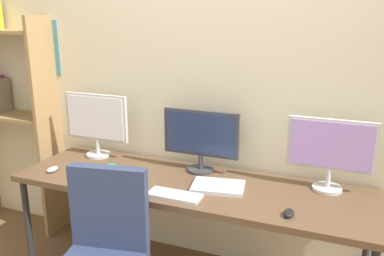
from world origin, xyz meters
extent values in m
cube|color=beige|center=(0.00, 1.02, 1.30)|extent=(4.70, 0.10, 2.60)
cube|color=teal|center=(-1.39, 0.97, 1.52)|extent=(0.30, 0.01, 0.43)
cube|color=brown|center=(0.00, 0.60, 0.72)|extent=(2.30, 0.68, 0.04)
cylinder|color=#262628|center=(-1.10, 0.31, 0.35)|extent=(0.04, 0.04, 0.70)
cylinder|color=#262628|center=(-1.10, 0.89, 0.35)|extent=(0.04, 0.04, 0.70)
cylinder|color=#262628|center=(1.10, 0.89, 0.35)|extent=(0.04, 0.04, 0.70)
cube|color=#9E7A4C|center=(-1.30, 0.83, 0.89)|extent=(0.03, 0.28, 1.77)
cube|color=#9E7A4C|center=(-1.70, 0.83, 0.97)|extent=(0.76, 0.28, 0.02)
cube|color=navy|center=(-0.28, 0.10, 0.75)|extent=(0.45, 0.15, 0.48)
cylinder|color=silver|center=(-0.83, 0.81, 0.75)|extent=(0.18, 0.18, 0.02)
cylinder|color=silver|center=(-0.83, 0.81, 0.81)|extent=(0.03, 0.03, 0.11)
cube|color=silver|center=(-0.83, 0.81, 1.04)|extent=(0.51, 0.03, 0.35)
cube|color=white|center=(-0.83, 0.80, 1.04)|extent=(0.47, 0.01, 0.31)
cylinder|color=#38383D|center=(0.00, 0.81, 0.75)|extent=(0.18, 0.18, 0.02)
cylinder|color=#38383D|center=(0.00, 0.81, 0.81)|extent=(0.03, 0.03, 0.09)
cube|color=#38383D|center=(0.00, 0.81, 1.01)|extent=(0.53, 0.03, 0.31)
cube|color=navy|center=(0.00, 0.80, 1.01)|extent=(0.49, 0.01, 0.28)
cylinder|color=silver|center=(0.83, 0.81, 0.75)|extent=(0.18, 0.18, 0.02)
cylinder|color=silver|center=(0.83, 0.81, 0.82)|extent=(0.03, 0.03, 0.12)
cube|color=silver|center=(0.83, 0.81, 1.03)|extent=(0.51, 0.03, 0.31)
cube|color=#B28CE5|center=(0.83, 0.80, 1.03)|extent=(0.47, 0.01, 0.28)
cube|color=silver|center=(0.00, 0.37, 0.75)|extent=(0.32, 0.13, 0.02)
ellipsoid|color=silver|center=(-0.94, 0.43, 0.76)|extent=(0.06, 0.10, 0.03)
ellipsoid|color=black|center=(0.66, 0.39, 0.76)|extent=(0.06, 0.10, 0.03)
cube|color=silver|center=(0.20, 0.58, 0.75)|extent=(0.35, 0.27, 0.02)
cylinder|color=#1E8C4C|center=(-0.50, 0.47, 0.79)|extent=(0.08, 0.08, 0.09)
torus|color=#1E8C4C|center=(-0.46, 0.47, 0.79)|extent=(0.06, 0.01, 0.06)
camera|label=1|loc=(0.90, -1.63, 1.79)|focal=37.94mm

